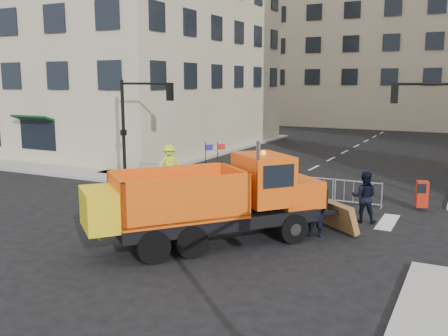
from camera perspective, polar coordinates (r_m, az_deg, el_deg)
The scene contains 11 objects.
ground at distance 17.23m, azimuth -5.60°, elevation -8.13°, with size 120.00×120.00×0.00m, color black.
sidewalk_back at distance 24.55m, azimuth 5.13°, elevation -2.48°, with size 64.00×5.00×0.15m, color gray.
building_far at distance 66.71m, azimuth 19.91°, elevation 15.06°, with size 30.00×18.00×24.00m, color #BDAF91.
traffic_light_left at distance 27.29m, azimuth -11.42°, elevation 4.19°, with size 0.18×0.18×5.40m, color black.
crowd_barriers at distance 23.92m, azimuth 2.68°, elevation -1.62°, with size 12.60×0.60×1.10m, color #9EA0A5, non-canonical shape.
plow_truck at distance 16.26m, azimuth -1.65°, elevation -3.52°, with size 7.58×8.40×3.48m.
cop_a at distance 17.51m, azimuth 10.40°, elevation -4.84°, with size 0.67×0.44×1.83m, color black.
cop_b at distance 19.67m, azimuth 15.74°, elevation -3.20°, with size 0.96×0.75×1.98m, color black.
cop_c at distance 18.46m, azimuth 9.61°, elevation -3.91°, with size 1.12×0.47×1.92m, color black.
worker at distance 25.65m, azimuth -6.25°, elevation 0.46°, with size 1.28×0.74×1.98m, color #D8EC1B.
newspaper_box at distance 22.29m, azimuth 21.69°, elevation -2.78°, with size 0.45×0.40×1.10m, color #B31F0D.
Camera 1 is at (8.88, -13.77, 5.31)m, focal length 40.00 mm.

